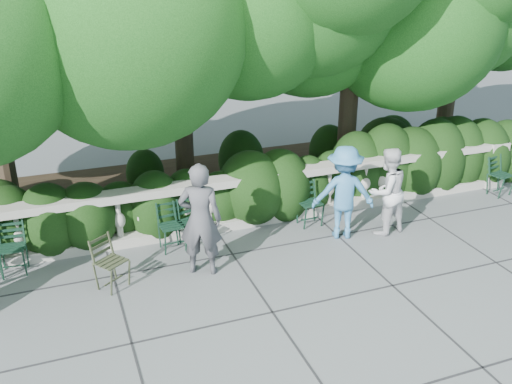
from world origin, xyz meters
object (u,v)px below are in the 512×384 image
object	(u,v)px
chair_d	(195,248)
person_casual_man	(387,191)
chair_f	(504,197)
chair_weathered	(121,290)
chair_a	(15,277)
chair_e	(313,228)
chair_c	(176,253)
person_older_blue	(344,192)
person_woman_grey	(200,219)

from	to	relation	value
chair_d	person_casual_man	bearing A→B (deg)	-25.41
chair_f	chair_weathered	bearing A→B (deg)	173.97
chair_a	chair_e	distance (m)	5.18
chair_a	chair_c	distance (m)	2.57
chair_weathered	chair_e	bearing A→B (deg)	-21.47
person_casual_man	person_older_blue	world-z (taller)	person_older_blue
chair_weathered	person_woman_grey	xyz separation A→B (m)	(1.32, 0.10, 0.92)
chair_c	chair_weathered	xyz separation A→B (m)	(-1.06, -0.85, 0.00)
chair_a	person_casual_man	bearing A→B (deg)	-0.40
chair_weathered	person_woman_grey	size ratio (longest dim) A/B	0.45
chair_d	person_older_blue	distance (m)	2.77
person_casual_man	chair_d	bearing A→B (deg)	-19.64
person_woman_grey	person_older_blue	world-z (taller)	person_woman_grey
chair_e	chair_d	bearing A→B (deg)	178.01
chair_d	chair_e	bearing A→B (deg)	-15.37
chair_f	person_woman_grey	xyz separation A→B (m)	(-6.73, -0.67, 0.92)
chair_d	person_woman_grey	bearing A→B (deg)	-111.96
chair_f	person_casual_man	xyz separation A→B (m)	(-3.24, -0.49, 0.81)
chair_d	chair_e	size ratio (longest dim) A/B	1.00
chair_weathered	chair_c	bearing A→B (deg)	3.71
chair_weathered	person_woman_grey	distance (m)	1.61
chair_e	chair_f	size ratio (longest dim) A/B	1.00
person_older_blue	chair_weathered	bearing A→B (deg)	25.24
chair_f	person_older_blue	world-z (taller)	person_older_blue
chair_d	chair_e	distance (m)	2.26
chair_f	person_older_blue	xyz separation A→B (m)	(-4.04, -0.36, 0.85)
chair_f	person_woman_grey	bearing A→B (deg)	174.18
chair_e	person_casual_man	size ratio (longest dim) A/B	0.52
chair_f	person_older_blue	bearing A→B (deg)	173.52
chair_d	person_woman_grey	xyz separation A→B (m)	(-0.09, -0.78, 0.92)
chair_c	chair_f	size ratio (longest dim) A/B	1.00
chair_c	chair_weathered	world-z (taller)	same
chair_d	chair_f	size ratio (longest dim) A/B	1.00
chair_a	person_woman_grey	size ratio (longest dim) A/B	0.45
person_woman_grey	chair_d	bearing A→B (deg)	-72.18
chair_e	person_older_blue	distance (m)	1.03
chair_a	chair_d	distance (m)	2.92
chair_d	person_older_blue	xyz separation A→B (m)	(2.60, -0.47, 0.85)
chair_d	person_casual_man	world-z (taller)	person_casual_man
person_casual_man	chair_a	bearing A→B (deg)	-15.76
chair_d	chair_e	world-z (taller)	same
chair_e	chair_weathered	xyz separation A→B (m)	(-3.67, -0.89, 0.00)
chair_a	chair_e	xyz separation A→B (m)	(5.18, -0.08, 0.00)
chair_c	person_woman_grey	distance (m)	1.22
person_older_blue	chair_d	bearing A→B (deg)	9.07
chair_c	person_older_blue	distance (m)	3.10
chair_a	person_casual_man	xyz separation A→B (m)	(6.31, -0.68, 0.81)
person_casual_man	chair_c	bearing A→B (deg)	-18.14
chair_e	person_casual_man	xyz separation A→B (m)	(1.14, -0.60, 0.81)
chair_e	chair_weathered	world-z (taller)	same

